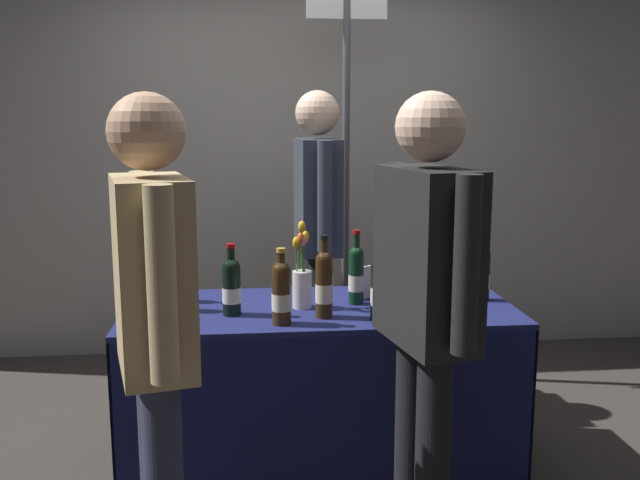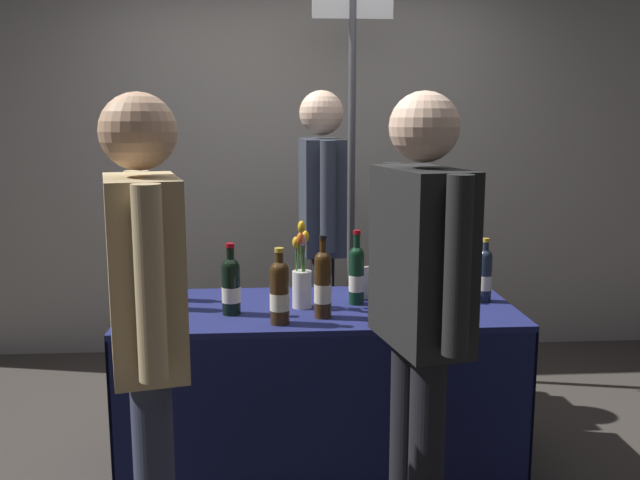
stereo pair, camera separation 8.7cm
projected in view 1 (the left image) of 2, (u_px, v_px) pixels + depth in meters
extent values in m
plane|color=#38332D|center=(320.00, 464.00, 3.22)|extent=(12.00, 12.00, 0.00)
cube|color=#9E998E|center=(295.00, 115.00, 4.62)|extent=(6.17, 0.12, 3.20)
cube|color=#191E51|center=(320.00, 309.00, 3.09)|extent=(1.72, 0.72, 0.02)
cube|color=#141942|center=(329.00, 423.00, 2.81)|extent=(1.72, 0.01, 0.73)
cube|color=#141942|center=(313.00, 362.00, 3.50)|extent=(1.72, 0.01, 0.73)
cube|color=#141942|center=(128.00, 397.00, 3.07)|extent=(0.01, 0.72, 0.73)
cube|color=#141942|center=(502.00, 382.00, 3.24)|extent=(0.01, 0.72, 0.73)
cylinder|color=#38230F|center=(325.00, 289.00, 2.90)|extent=(0.07, 0.07, 0.25)
sphere|color=#38230F|center=(325.00, 260.00, 2.88)|extent=(0.07, 0.07, 0.07)
cylinder|color=#38230F|center=(325.00, 250.00, 2.87)|extent=(0.03, 0.03, 0.08)
cylinder|color=black|center=(325.00, 237.00, 2.86)|extent=(0.03, 0.03, 0.02)
cylinder|color=beige|center=(325.00, 293.00, 2.90)|extent=(0.07, 0.07, 0.08)
cylinder|color=black|center=(165.00, 284.00, 3.01)|extent=(0.07, 0.07, 0.23)
sphere|color=black|center=(163.00, 258.00, 2.99)|extent=(0.07, 0.07, 0.07)
cylinder|color=black|center=(163.00, 250.00, 2.98)|extent=(0.03, 0.03, 0.07)
cylinder|color=#B7932D|center=(163.00, 239.00, 2.97)|extent=(0.03, 0.03, 0.02)
cylinder|color=beige|center=(165.00, 288.00, 3.01)|extent=(0.07, 0.07, 0.07)
cylinder|color=black|center=(166.00, 278.00, 3.16)|extent=(0.07, 0.07, 0.21)
sphere|color=black|center=(165.00, 255.00, 3.14)|extent=(0.07, 0.07, 0.07)
cylinder|color=black|center=(165.00, 247.00, 3.13)|extent=(0.03, 0.03, 0.08)
cylinder|color=maroon|center=(164.00, 236.00, 3.13)|extent=(0.03, 0.03, 0.02)
cylinder|color=beige|center=(166.00, 282.00, 3.16)|extent=(0.07, 0.07, 0.07)
cylinder|color=black|center=(379.00, 292.00, 2.87)|extent=(0.07, 0.07, 0.24)
sphere|color=black|center=(379.00, 264.00, 2.85)|extent=(0.07, 0.07, 0.07)
cylinder|color=black|center=(379.00, 254.00, 2.84)|extent=(0.03, 0.03, 0.08)
cylinder|color=maroon|center=(379.00, 243.00, 2.83)|extent=(0.03, 0.03, 0.02)
cylinder|color=beige|center=(379.00, 296.00, 2.87)|extent=(0.07, 0.07, 0.08)
cylinder|color=black|center=(232.00, 291.00, 2.94)|extent=(0.08, 0.08, 0.21)
sphere|color=black|center=(231.00, 267.00, 2.92)|extent=(0.08, 0.08, 0.08)
cylinder|color=black|center=(231.00, 258.00, 2.91)|extent=(0.03, 0.03, 0.08)
cylinder|color=maroon|center=(231.00, 246.00, 2.91)|extent=(0.04, 0.04, 0.02)
cylinder|color=beige|center=(232.00, 295.00, 2.94)|extent=(0.08, 0.08, 0.07)
cylinder|color=#38230F|center=(281.00, 298.00, 2.81)|extent=(0.08, 0.08, 0.22)
sphere|color=#38230F|center=(281.00, 271.00, 2.79)|extent=(0.08, 0.08, 0.08)
cylinder|color=#38230F|center=(281.00, 262.00, 2.78)|extent=(0.03, 0.03, 0.07)
cylinder|color=#B7932D|center=(281.00, 250.00, 2.77)|extent=(0.04, 0.04, 0.02)
cylinder|color=beige|center=(281.00, 302.00, 2.81)|extent=(0.08, 0.08, 0.07)
cylinder|color=black|center=(356.00, 279.00, 3.11)|extent=(0.07, 0.07, 0.23)
sphere|color=black|center=(356.00, 254.00, 3.09)|extent=(0.07, 0.07, 0.07)
cylinder|color=black|center=(356.00, 244.00, 3.09)|extent=(0.03, 0.03, 0.09)
cylinder|color=maroon|center=(357.00, 232.00, 3.08)|extent=(0.03, 0.03, 0.02)
cylinder|color=beige|center=(356.00, 283.00, 3.12)|extent=(0.07, 0.07, 0.07)
cylinder|color=#192333|center=(483.00, 278.00, 3.18)|extent=(0.06, 0.06, 0.21)
sphere|color=#192333|center=(484.00, 255.00, 3.16)|extent=(0.06, 0.06, 0.06)
cylinder|color=#192333|center=(484.00, 248.00, 3.15)|extent=(0.03, 0.03, 0.07)
cylinder|color=#B7932D|center=(484.00, 239.00, 3.14)|extent=(0.03, 0.03, 0.02)
cylinder|color=beige|center=(483.00, 281.00, 3.18)|extent=(0.07, 0.07, 0.07)
cylinder|color=#38230F|center=(417.00, 273.00, 3.17)|extent=(0.07, 0.07, 0.26)
sphere|color=#38230F|center=(417.00, 245.00, 3.14)|extent=(0.07, 0.07, 0.07)
cylinder|color=#38230F|center=(418.00, 238.00, 3.14)|extent=(0.03, 0.03, 0.07)
cylinder|color=black|center=(418.00, 229.00, 3.13)|extent=(0.03, 0.03, 0.02)
cylinder|color=beige|center=(417.00, 277.00, 3.17)|extent=(0.07, 0.07, 0.08)
cylinder|color=silver|center=(397.00, 303.00, 3.14)|extent=(0.06, 0.06, 0.00)
cylinder|color=silver|center=(397.00, 295.00, 3.13)|extent=(0.01, 0.01, 0.07)
cone|color=silver|center=(397.00, 281.00, 3.12)|extent=(0.08, 0.08, 0.06)
cylinder|color=#590C19|center=(397.00, 285.00, 3.12)|extent=(0.04, 0.04, 0.02)
cylinder|color=silver|center=(439.00, 308.00, 3.05)|extent=(0.06, 0.06, 0.00)
cylinder|color=silver|center=(440.00, 300.00, 3.04)|extent=(0.01, 0.01, 0.07)
cone|color=silver|center=(440.00, 284.00, 3.03)|extent=(0.07, 0.07, 0.07)
cylinder|color=#590C19|center=(440.00, 289.00, 3.04)|extent=(0.04, 0.04, 0.02)
cylinder|color=silver|center=(302.00, 289.00, 3.05)|extent=(0.09, 0.09, 0.16)
cylinder|color=#38722D|center=(303.00, 270.00, 3.04)|extent=(0.02, 0.03, 0.18)
ellipsoid|color=red|center=(301.00, 249.00, 3.03)|extent=(0.03, 0.03, 0.05)
cylinder|color=#38722D|center=(298.00, 258.00, 3.02)|extent=(0.04, 0.06, 0.28)
ellipsoid|color=gold|center=(302.00, 227.00, 2.97)|extent=(0.03, 0.03, 0.05)
cylinder|color=#38722D|center=(302.00, 265.00, 3.01)|extent=(0.02, 0.03, 0.23)
ellipsoid|color=#E05B1E|center=(301.00, 239.00, 2.98)|extent=(0.03, 0.03, 0.05)
cylinder|color=#38722D|center=(303.00, 263.00, 3.06)|extent=(0.03, 0.01, 0.23)
ellipsoid|color=gold|center=(305.00, 237.00, 3.03)|extent=(0.03, 0.03, 0.05)
cylinder|color=#38722D|center=(297.00, 266.00, 3.04)|extent=(0.01, 0.03, 0.21)
ellipsoid|color=gold|center=(296.00, 243.00, 3.01)|extent=(0.03, 0.03, 0.05)
cylinder|color=#38722D|center=(304.00, 265.00, 3.03)|extent=(0.02, 0.05, 0.22)
ellipsoid|color=pink|center=(303.00, 240.00, 2.99)|extent=(0.03, 0.03, 0.05)
cube|color=silver|center=(370.00, 281.00, 3.21)|extent=(0.13, 0.11, 0.16)
cylinder|color=black|center=(315.00, 322.00, 3.98)|extent=(0.12, 0.12, 0.86)
cylinder|color=black|center=(320.00, 331.00, 3.81)|extent=(0.12, 0.12, 0.86)
cube|color=#2D333D|center=(317.00, 196.00, 3.76)|extent=(0.23, 0.45, 0.61)
sphere|color=beige|center=(317.00, 113.00, 3.69)|extent=(0.24, 0.24, 0.24)
cylinder|color=#2D333D|center=(311.00, 186.00, 4.02)|extent=(0.08, 0.08, 0.56)
cylinder|color=#2D333D|center=(325.00, 197.00, 3.50)|extent=(0.08, 0.08, 0.56)
cylinder|color=black|center=(432.00, 467.00, 2.35)|extent=(0.12, 0.12, 0.83)
cylinder|color=black|center=(411.00, 445.00, 2.51)|extent=(0.12, 0.12, 0.83)
cube|color=black|center=(427.00, 257.00, 2.31)|extent=(0.29, 0.47, 0.59)
sphere|color=beige|center=(430.00, 127.00, 2.24)|extent=(0.23, 0.23, 0.23)
cylinder|color=black|center=(466.00, 266.00, 2.06)|extent=(0.08, 0.08, 0.54)
cylinder|color=black|center=(395.00, 237.00, 2.55)|extent=(0.08, 0.08, 0.54)
cube|color=tan|center=(153.00, 275.00, 2.07)|extent=(0.29, 0.42, 0.59)
sphere|color=tan|center=(147.00, 132.00, 2.00)|extent=(0.23, 0.23, 0.23)
cylinder|color=tan|center=(162.00, 285.00, 1.85)|extent=(0.08, 0.08, 0.54)
cylinder|color=tan|center=(145.00, 253.00, 2.29)|extent=(0.08, 0.08, 0.54)
cylinder|color=#47474C|center=(346.00, 185.00, 4.18)|extent=(0.04, 0.04, 2.37)
cube|color=silver|center=(347.00, 2.00, 3.99)|extent=(0.47, 0.02, 0.19)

